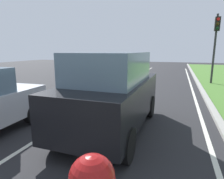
{
  "coord_description": "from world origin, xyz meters",
  "views": [
    {
      "loc": [
        2.74,
        3.45,
        2.34
      ],
      "look_at": [
        0.92,
        8.73,
        1.2
      ],
      "focal_mm": 31.0,
      "sensor_mm": 36.0,
      "label": 1
    }
  ],
  "objects": [
    {
      "name": "ground_plane",
      "position": [
        0.0,
        14.0,
        0.0
      ],
      "size": [
        60.0,
        60.0,
        0.0
      ],
      "primitive_type": "plane",
      "color": "#262628"
    },
    {
      "name": "lane_line_center",
      "position": [
        -0.7,
        14.0,
        0.0
      ],
      "size": [
        0.12,
        32.0,
        0.01
      ],
      "primitive_type": "cube",
      "color": "silver",
      "rests_on": "ground"
    },
    {
      "name": "lane_line_right_edge",
      "position": [
        3.6,
        14.0,
        0.0
      ],
      "size": [
        0.12,
        32.0,
        0.01
      ],
      "primitive_type": "cube",
      "color": "silver",
      "rests_on": "ground"
    },
    {
      "name": "curb_right",
      "position": [
        4.1,
        14.0,
        0.06
      ],
      "size": [
        0.24,
        48.0,
        0.12
      ],
      "primitive_type": "cube",
      "color": "#9E9B93",
      "rests_on": "ground"
    },
    {
      "name": "car_suv_ahead",
      "position": [
        0.97,
        8.58,
        1.17
      ],
      "size": [
        2.02,
        4.53,
        2.28
      ],
      "rotation": [
        0.0,
        0.0,
        -0.01
      ],
      "color": "black",
      "rests_on": "ground"
    },
    {
      "name": "traffic_light_near_right",
      "position": [
        4.96,
        18.36,
        3.2
      ],
      "size": [
        0.32,
        0.5,
        4.7
      ],
      "color": "#2D2D2D",
      "rests_on": "ground"
    }
  ]
}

